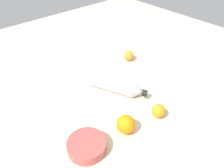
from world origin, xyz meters
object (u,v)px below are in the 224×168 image
water_bottle (116,85)px  orange_1 (129,56)px  orange_2 (126,124)px  ceramic_bowl (87,146)px  orange_0 (159,111)px

water_bottle → orange_1: size_ratio=4.89×
orange_1 → orange_2: bearing=43.7°
ceramic_bowl → water_bottle: bearing=-149.6°
water_bottle → ceramic_bowl: size_ratio=2.00×
water_bottle → orange_1: (-0.27, -0.17, -0.01)m
water_bottle → orange_1: 0.32m
water_bottle → orange_1: water_bottle is taller
orange_2 → ceramic_bowl: (0.18, -0.03, -0.02)m
orange_1 → ceramic_bowl: size_ratio=0.41×
orange_0 → orange_2: (0.17, -0.04, 0.01)m
orange_0 → orange_1: same height
orange_0 → ceramic_bowl: size_ratio=0.40×
orange_0 → orange_2: 0.17m
orange_2 → ceramic_bowl: 0.18m
orange_0 → ceramic_bowl: bearing=-11.0°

